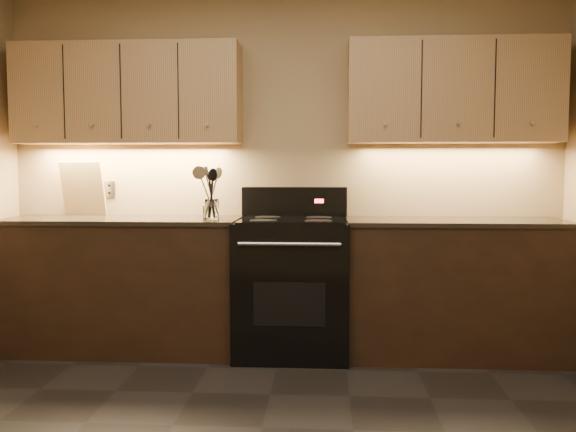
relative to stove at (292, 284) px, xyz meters
name	(u,v)px	position (x,y,z in m)	size (l,w,h in m)	color
wall_back	(284,165)	(-0.08, 0.32, 0.82)	(4.00, 0.04, 2.60)	tan
counter_left	(125,284)	(-1.18, 0.02, -0.01)	(1.62, 0.62, 0.93)	black
counter_right	(454,288)	(1.10, 0.02, -0.01)	(1.46, 0.62, 0.93)	black
stove	(292,284)	(0.00, 0.00, 0.00)	(0.76, 0.68, 1.14)	black
upper_cab_left	(128,94)	(-1.18, 0.17, 1.32)	(1.60, 0.30, 0.70)	tan
upper_cab_right	(453,92)	(1.10, 0.17, 1.32)	(1.44, 0.30, 0.70)	tan
outlet_plate	(109,189)	(-1.38, 0.31, 0.64)	(0.09, 0.01, 0.12)	#B2B5BA
utensil_crock	(211,210)	(-0.55, -0.07, 0.51)	(0.14, 0.14, 0.14)	white
cutting_board	(83,188)	(-1.56, 0.26, 0.65)	(0.32, 0.02, 0.40)	#D7B374
wooden_spoon	(206,192)	(-0.58, -0.08, 0.64)	(0.06, 0.06, 0.34)	#D7B374
black_spoon	(209,192)	(-0.56, -0.06, 0.63)	(0.06, 0.06, 0.33)	black
black_turner	(214,194)	(-0.52, -0.09, 0.63)	(0.08, 0.08, 0.32)	black
steel_spatula	(216,190)	(-0.51, -0.05, 0.65)	(0.08, 0.08, 0.36)	silver
steel_skimmer	(215,192)	(-0.51, -0.08, 0.64)	(0.09, 0.09, 0.34)	silver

